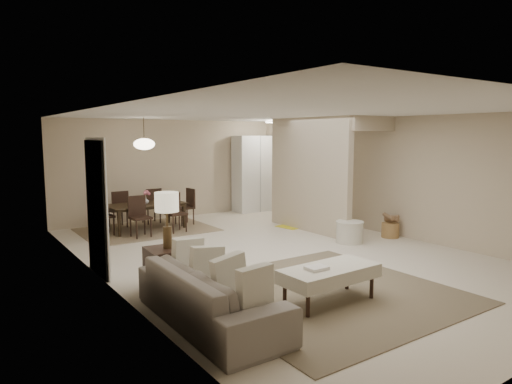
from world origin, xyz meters
TOP-DOWN VIEW (x-y plane):
  - floor at (0.00, 0.00)m, footprint 9.00×9.00m
  - ceiling at (0.00, 0.00)m, footprint 9.00×9.00m
  - back_wall at (0.00, 4.50)m, footprint 6.00×0.00m
  - left_wall at (-3.00, 0.00)m, footprint 0.00×9.00m
  - right_wall at (3.00, 0.00)m, footprint 0.00×9.00m
  - partition at (1.80, 1.25)m, footprint 0.15×2.50m
  - doorway at (-2.97, 0.60)m, footprint 0.04×0.90m
  - pantry_cabinet at (2.35, 4.15)m, footprint 1.20×0.55m
  - flush_light at (2.30, 3.20)m, footprint 0.44×0.44m
  - living_rug at (-0.70, -1.96)m, footprint 3.20×3.20m
  - sofa at (-2.45, -1.96)m, footprint 2.23×0.89m
  - ottoman_bench at (-0.90, -2.26)m, footprint 1.32×0.64m
  - side_table at (-2.40, -0.70)m, footprint 0.58×0.58m
  - table_lamp at (-2.40, -0.70)m, footprint 0.32×0.32m
  - round_pouf at (1.71, -0.10)m, footprint 0.54×0.54m
  - wicker_basket at (2.75, -0.25)m, footprint 0.44×0.44m
  - dining_rug at (-1.14, 3.36)m, footprint 2.80×2.10m
  - dining_table at (-1.14, 3.36)m, footprint 1.73×1.02m
  - dining_chairs at (-1.14, 3.36)m, footprint 2.32×1.72m
  - vase at (-1.14, 3.36)m, footprint 0.18×0.18m
  - yellow_mat at (1.97, 1.81)m, footprint 1.02×0.71m
  - pendant_light at (-1.14, 3.36)m, footprint 0.46×0.46m

SIDE VIEW (x-z plane):
  - floor at x=0.00m, z-range 0.00..0.00m
  - living_rug at x=-0.70m, z-range 0.00..0.01m
  - dining_rug at x=-1.14m, z-range 0.00..0.01m
  - yellow_mat at x=1.97m, z-range 0.00..0.01m
  - wicker_basket at x=2.75m, z-range 0.00..0.30m
  - round_pouf at x=1.71m, z-range 0.00..0.42m
  - dining_table at x=-1.14m, z-range 0.00..0.59m
  - side_table at x=-2.40m, z-range 0.00..0.60m
  - sofa at x=-2.45m, z-range 0.00..0.65m
  - ottoman_bench at x=-0.90m, z-range 0.14..0.61m
  - dining_chairs at x=-1.14m, z-range 0.00..0.86m
  - vase at x=-1.14m, z-range 0.59..0.73m
  - doorway at x=-2.97m, z-range 0.00..2.04m
  - pantry_cabinet at x=2.35m, z-range 0.00..2.10m
  - table_lamp at x=-2.40m, z-range 0.78..1.54m
  - back_wall at x=0.00m, z-range -1.75..4.25m
  - left_wall at x=-3.00m, z-range -3.25..5.75m
  - right_wall at x=3.00m, z-range -3.25..5.75m
  - partition at x=1.80m, z-range 0.00..2.50m
  - pendant_light at x=-1.14m, z-range 1.57..2.27m
  - flush_light at x=2.30m, z-range 2.44..2.48m
  - ceiling at x=0.00m, z-range 2.50..2.50m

